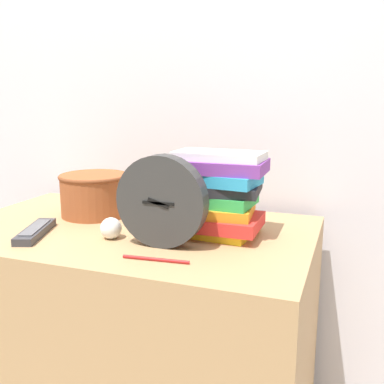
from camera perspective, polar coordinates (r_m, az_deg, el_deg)
wall_back at (r=1.58m, az=-1.67°, el=14.97°), size 6.00×0.04×2.40m
desk at (r=1.44m, az=-7.43°, el=-19.05°), size 1.02×0.63×0.75m
desk_clock at (r=1.10m, az=-3.89°, el=-1.19°), size 0.23×0.05×0.23m
book_stack at (r=1.20m, az=3.58°, el=-0.26°), size 0.24×0.21×0.22m
basket at (r=1.43m, az=-12.30°, el=-0.13°), size 0.21×0.21×0.13m
tv_remote at (r=1.28m, az=-19.27°, el=-4.72°), size 0.11×0.20×0.02m
crumpled_paper_ball at (r=1.19m, az=-10.04°, el=-4.56°), size 0.06×0.06×0.06m
pen at (r=1.03m, az=-4.63°, el=-8.52°), size 0.16×0.02×0.01m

